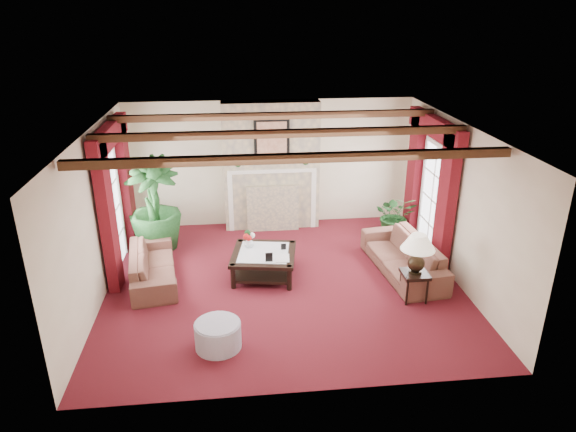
{
  "coord_description": "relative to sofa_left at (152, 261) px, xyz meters",
  "views": [
    {
      "loc": [
        -0.77,
        -7.79,
        4.47
      ],
      "look_at": [
        0.12,
        0.4,
        1.09
      ],
      "focal_mm": 32.0,
      "sensor_mm": 36.0,
      "label": 1
    }
  ],
  "objects": [
    {
      "name": "table_lamp",
      "position": [
        4.32,
        -1.13,
        0.47
      ],
      "size": [
        0.54,
        0.54,
        0.69
      ],
      "primitive_type": null,
      "color": "black",
      "rests_on": "side_table"
    },
    {
      "name": "sofa_left",
      "position": [
        0.0,
        0.0,
        0.0
      ],
      "size": [
        2.06,
        1.11,
        0.74
      ],
      "primitive_type": "imported",
      "rotation": [
        0.0,
        0.0,
        1.72
      ],
      "color": "#340E1C",
      "rests_on": "ground"
    },
    {
      "name": "coffee_table",
      "position": [
        1.94,
        -0.06,
        -0.15
      ],
      "size": [
        1.26,
        1.26,
        0.45
      ],
      "primitive_type": null,
      "rotation": [
        0.0,
        0.0,
        -0.16
      ],
      "color": "black",
      "rests_on": "ground"
    },
    {
      "name": "back_wall",
      "position": [
        2.26,
        2.39,
        0.98
      ],
      "size": [
        6.0,
        0.02,
        2.7
      ],
      "primitive_type": "cube",
      "color": "beige",
      "rests_on": "ground"
    },
    {
      "name": "curtains_left",
      "position": [
        -0.6,
        0.64,
        2.18
      ],
      "size": [
        0.2,
        2.4,
        2.55
      ],
      "primitive_type": null,
      "color": "#4D0A10",
      "rests_on": "ground"
    },
    {
      "name": "french_door_left",
      "position": [
        -0.71,
        0.64,
        1.76
      ],
      "size": [
        0.1,
        1.1,
        2.16
      ],
      "primitive_type": null,
      "color": "white",
      "rests_on": "ground"
    },
    {
      "name": "sofa_right",
      "position": [
        4.44,
        -0.18,
        0.05
      ],
      "size": [
        2.27,
        1.08,
        0.83
      ],
      "primitive_type": "imported",
      "rotation": [
        0.0,
        0.0,
        -1.46
      ],
      "color": "#340E1C",
      "rests_on": "ground"
    },
    {
      "name": "flower_vase",
      "position": [
        1.69,
        0.2,
        0.17
      ],
      "size": [
        0.28,
        0.29,
        0.18
      ],
      "primitive_type": "imported",
      "rotation": [
        0.0,
        0.0,
        -0.29
      ],
      "color": "silver",
      "rests_on": "coffee_table"
    },
    {
      "name": "photo_frame_a",
      "position": [
        2.01,
        -0.42,
        0.16
      ],
      "size": [
        0.13,
        0.02,
        0.17
      ],
      "primitive_type": null,
      "rotation": [
        0.0,
        0.0,
        0.01
      ],
      "color": "black",
      "rests_on": "coffee_table"
    },
    {
      "name": "photo_frame_b",
      "position": [
        2.3,
        0.01,
        0.14
      ],
      "size": [
        0.09,
        0.02,
        0.12
      ],
      "primitive_type": null,
      "rotation": [
        0.0,
        0.0,
        -0.0
      ],
      "color": "black",
      "rests_on": "coffee_table"
    },
    {
      "name": "fireplace",
      "position": [
        2.26,
        2.19,
        2.33
      ],
      "size": [
        2.0,
        0.52,
        2.7
      ],
      "primitive_type": null,
      "color": "tan",
      "rests_on": "ground"
    },
    {
      "name": "ceiling",
      "position": [
        2.26,
        -0.36,
        2.33
      ],
      "size": [
        6.0,
        6.0,
        0.0
      ],
      "primitive_type": "plane",
      "rotation": [
        3.14,
        0.0,
        0.0
      ],
      "color": "white",
      "rests_on": "floor"
    },
    {
      "name": "curtains_right",
      "position": [
        5.12,
        0.64,
        2.18
      ],
      "size": [
        0.2,
        2.4,
        2.55
      ],
      "primitive_type": null,
      "color": "#4D0A10",
      "rests_on": "ground"
    },
    {
      "name": "left_wall",
      "position": [
        -0.74,
        -0.36,
        0.98
      ],
      "size": [
        0.02,
        5.5,
        2.7
      ],
      "primitive_type": "cube",
      "color": "beige",
      "rests_on": "ground"
    },
    {
      "name": "floor",
      "position": [
        2.26,
        -0.36,
        -0.37
      ],
      "size": [
        6.0,
        6.0,
        0.0
      ],
      "primitive_type": "plane",
      "color": "#3D0B13",
      "rests_on": "ground"
    },
    {
      "name": "ottoman",
      "position": [
        1.17,
        -2.07,
        -0.18
      ],
      "size": [
        0.65,
        0.65,
        0.38
      ],
      "primitive_type": "cylinder",
      "color": "#958EA1",
      "rests_on": "ground"
    },
    {
      "name": "french_door_right",
      "position": [
        5.23,
        0.64,
        1.76
      ],
      "size": [
        0.1,
        1.1,
        2.16
      ],
      "primitive_type": null,
      "color": "white",
      "rests_on": "ground"
    },
    {
      "name": "ceiling_beams",
      "position": [
        2.26,
        -0.36,
        2.27
      ],
      "size": [
        6.0,
        3.0,
        0.12
      ],
      "primitive_type": null,
      "color": "#3A2212",
      "rests_on": "ceiling"
    },
    {
      "name": "side_table",
      "position": [
        4.32,
        -1.13,
        -0.12
      ],
      "size": [
        0.47,
        0.47,
        0.49
      ],
      "primitive_type": null,
      "rotation": [
        0.0,
        0.0,
        0.13
      ],
      "color": "black",
      "rests_on": "ground"
    },
    {
      "name": "small_plant",
      "position": [
        4.75,
        1.34,
        -0.01
      ],
      "size": [
        1.14,
        1.2,
        0.73
      ],
      "primitive_type": "imported",
      "rotation": [
        0.0,
        0.0,
        -0.17
      ],
      "color": "black",
      "rests_on": "ground"
    },
    {
      "name": "potted_palm",
      "position": [
        -0.08,
        1.28,
        0.15
      ],
      "size": [
        1.05,
        1.85,
        1.03
      ],
      "primitive_type": "imported",
      "rotation": [
        0.0,
        0.0,
        -0.01
      ],
      "color": "black",
      "rests_on": "ground"
    },
    {
      "name": "right_wall",
      "position": [
        5.26,
        -0.36,
        0.98
      ],
      "size": [
        0.02,
        5.5,
        2.7
      ],
      "primitive_type": "cube",
      "color": "beige",
      "rests_on": "ground"
    },
    {
      "name": "book",
      "position": [
        2.13,
        -0.33,
        0.24
      ],
      "size": [
        0.24,
        0.06,
        0.32
      ],
      "primitive_type": "imported",
      "rotation": [
        0.0,
        0.0,
        -0.09
      ],
      "color": "black",
      "rests_on": "coffee_table"
    }
  ]
}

